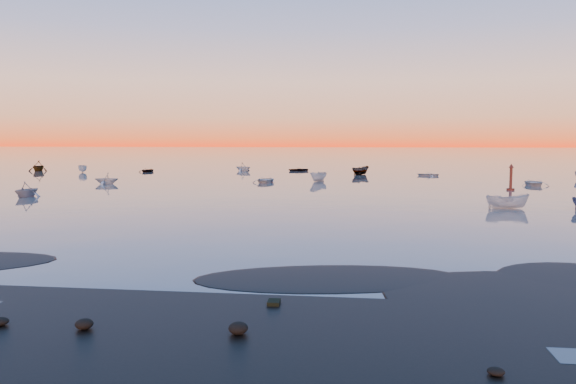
# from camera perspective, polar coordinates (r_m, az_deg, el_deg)

# --- Properties ---
(ground) EXTENTS (600.00, 600.00, 0.00)m
(ground) POSITION_cam_1_polar(r_m,az_deg,el_deg) (124.40, 2.74, 2.61)
(ground) COLOR #685F56
(ground) RESTS_ON ground
(mud_lobes) EXTENTS (140.00, 6.00, 0.07)m
(mud_lobes) POSITION_cam_1_polar(r_m,az_deg,el_deg) (25.61, -15.74, -8.40)
(mud_lobes) COLOR black
(mud_lobes) RESTS_ON ground
(moored_fleet) EXTENTS (124.00, 58.00, 1.20)m
(moored_fleet) POSITION_cam_1_polar(r_m,az_deg,el_deg) (77.73, -0.01, 0.94)
(moored_fleet) COLOR silver
(moored_fleet) RESTS_ON ground
(boat_near_center) EXTENTS (1.81, 3.82, 1.29)m
(boat_near_center) POSITION_cam_1_polar(r_m,az_deg,el_deg) (52.49, 21.38, -1.58)
(boat_near_center) COLOR silver
(boat_near_center) RESTS_ON ground
(channel_marker) EXTENTS (0.91, 0.91, 3.25)m
(channel_marker) POSITION_cam_1_polar(r_m,az_deg,el_deg) (71.45, 21.70, 1.20)
(channel_marker) COLOR #4A1910
(channel_marker) RESTS_ON ground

